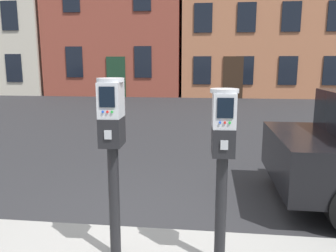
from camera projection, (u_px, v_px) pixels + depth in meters
ground_plane at (158, 252)px, 3.18m from camera, size 160.00×160.00×0.00m
parking_meter_near_kerb at (112, 138)px, 2.67m from camera, size 0.22×0.26×1.53m
parking_meter_twin_adjacent at (223, 147)px, 2.57m from camera, size 0.22×0.26×1.45m
townhouse_orange_brick at (260, 3)px, 18.74m from camera, size 8.41×6.12×10.21m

